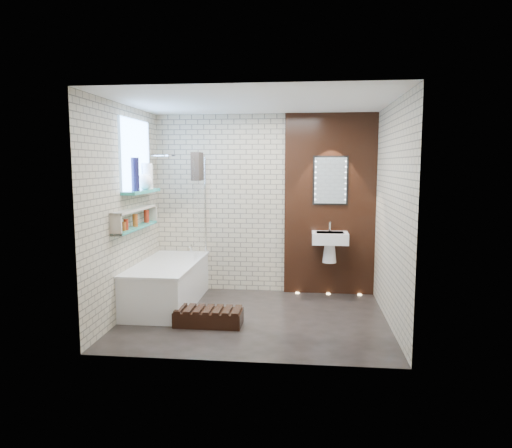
# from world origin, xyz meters

# --- Properties ---
(ground) EXTENTS (3.20, 3.20, 0.00)m
(ground) POSITION_xyz_m (0.00, 0.00, 0.00)
(ground) COLOR black
(ground) RESTS_ON ground
(room_shell) EXTENTS (3.24, 3.20, 2.60)m
(room_shell) POSITION_xyz_m (0.00, 0.00, 1.30)
(room_shell) COLOR #BAAE93
(room_shell) RESTS_ON ground
(walnut_panel) EXTENTS (1.30, 0.06, 2.60)m
(walnut_panel) POSITION_xyz_m (0.95, 1.27, 1.30)
(walnut_panel) COLOR black
(walnut_panel) RESTS_ON ground
(clerestory_window) EXTENTS (0.18, 1.00, 0.94)m
(clerestory_window) POSITION_xyz_m (-1.57, 0.35, 1.90)
(clerestory_window) COLOR #7FADE0
(clerestory_window) RESTS_ON room_shell
(display_niche) EXTENTS (0.14, 1.30, 0.26)m
(display_niche) POSITION_xyz_m (-1.53, 0.15, 1.20)
(display_niche) COLOR teal
(display_niche) RESTS_ON room_shell
(bathtub) EXTENTS (0.79, 1.74, 0.70)m
(bathtub) POSITION_xyz_m (-1.22, 0.45, 0.29)
(bathtub) COLOR white
(bathtub) RESTS_ON ground
(bath_screen) EXTENTS (0.01, 0.78, 1.40)m
(bath_screen) POSITION_xyz_m (-0.87, 0.89, 1.28)
(bath_screen) COLOR white
(bath_screen) RESTS_ON bathtub
(towel) EXTENTS (0.11, 0.29, 0.38)m
(towel) POSITION_xyz_m (-0.87, 0.77, 1.85)
(towel) COLOR #292420
(towel) RESTS_ON bath_screen
(shower_head) EXTENTS (0.18, 0.18, 0.02)m
(shower_head) POSITION_xyz_m (-1.30, 0.95, 2.00)
(shower_head) COLOR silver
(shower_head) RESTS_ON room_shell
(washbasin) EXTENTS (0.50, 0.36, 0.58)m
(washbasin) POSITION_xyz_m (0.95, 1.07, 0.79)
(washbasin) COLOR white
(washbasin) RESTS_ON walnut_panel
(led_mirror) EXTENTS (0.50, 0.02, 0.70)m
(led_mirror) POSITION_xyz_m (0.95, 1.23, 1.65)
(led_mirror) COLOR black
(led_mirror) RESTS_ON walnut_panel
(walnut_step) EXTENTS (0.79, 0.35, 0.18)m
(walnut_step) POSITION_xyz_m (-0.51, -0.30, 0.09)
(walnut_step) COLOR black
(walnut_step) RESTS_ON ground
(niche_bottles) EXTENTS (0.07, 0.86, 0.17)m
(niche_bottles) POSITION_xyz_m (-1.53, 0.18, 1.18)
(niche_bottles) COLOR #A44819
(niche_bottles) RESTS_ON display_niche
(sill_vases) EXTENTS (0.21, 0.58, 0.41)m
(sill_vases) POSITION_xyz_m (-1.50, 0.41, 1.70)
(sill_vases) COLOR white
(sill_vases) RESTS_ON clerestory_window
(floor_uplights) EXTENTS (0.96, 0.06, 0.01)m
(floor_uplights) POSITION_xyz_m (0.95, 1.20, 0.01)
(floor_uplights) COLOR #FFD899
(floor_uplights) RESTS_ON ground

